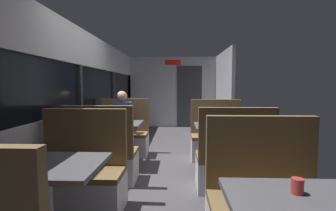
{
  "coord_description": "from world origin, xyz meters",
  "views": [
    {
      "loc": [
        0.17,
        -3.99,
        1.36
      ],
      "look_at": [
        -0.03,
        0.95,
        0.97
      ],
      "focal_mm": 26.47,
      "sensor_mm": 36.0,
      "label": 1
    }
  ],
  "objects_px": {
    "dining_table_mid_window": "(114,129)",
    "dining_table_rear_aisle": "(224,132)",
    "bench_mid_window_facing_entry": "(124,138)",
    "coffee_cup_primary": "(297,186)",
    "dining_table_near_window": "(46,176)",
    "bench_mid_window_facing_end": "(102,159)",
    "bench_front_aisle_facing_entry": "(266,211)",
    "bench_near_window_facing_entry": "(81,180)",
    "bench_rear_aisle_facing_end": "(234,165)",
    "bench_rear_aisle_facing_entry": "(217,141)",
    "seated_passenger": "(123,128)"
  },
  "relations": [
    {
      "from": "dining_table_near_window",
      "to": "bench_near_window_facing_entry",
      "type": "height_order",
      "value": "bench_near_window_facing_entry"
    },
    {
      "from": "dining_table_near_window",
      "to": "bench_rear_aisle_facing_entry",
      "type": "height_order",
      "value": "bench_rear_aisle_facing_entry"
    },
    {
      "from": "bench_front_aisle_facing_entry",
      "to": "bench_rear_aisle_facing_entry",
      "type": "relative_size",
      "value": 1.0
    },
    {
      "from": "bench_mid_window_facing_end",
      "to": "seated_passenger",
      "type": "relative_size",
      "value": 0.87
    },
    {
      "from": "bench_near_window_facing_entry",
      "to": "bench_mid_window_facing_end",
      "type": "distance_m",
      "value": 0.78
    },
    {
      "from": "bench_near_window_facing_entry",
      "to": "bench_front_aisle_facing_entry",
      "type": "bearing_deg",
      "value": -18.53
    },
    {
      "from": "seated_passenger",
      "to": "bench_near_window_facing_entry",
      "type": "bearing_deg",
      "value": -90.0
    },
    {
      "from": "dining_table_near_window",
      "to": "dining_table_rear_aisle",
      "type": "relative_size",
      "value": 1.0
    },
    {
      "from": "bench_mid_window_facing_entry",
      "to": "seated_passenger",
      "type": "height_order",
      "value": "seated_passenger"
    },
    {
      "from": "bench_rear_aisle_facing_entry",
      "to": "bench_front_aisle_facing_entry",
      "type": "bearing_deg",
      "value": -90.0
    },
    {
      "from": "bench_mid_window_facing_end",
      "to": "bench_front_aisle_facing_entry",
      "type": "xyz_separation_m",
      "value": [
        1.79,
        -1.38,
        0.0
      ]
    },
    {
      "from": "seated_passenger",
      "to": "dining_table_near_window",
      "type": "bearing_deg",
      "value": -90.0
    },
    {
      "from": "bench_near_window_facing_entry",
      "to": "bench_mid_window_facing_end",
      "type": "height_order",
      "value": "same"
    },
    {
      "from": "bench_front_aisle_facing_entry",
      "to": "coffee_cup_primary",
      "type": "height_order",
      "value": "bench_front_aisle_facing_entry"
    },
    {
      "from": "bench_front_aisle_facing_entry",
      "to": "bench_rear_aisle_facing_entry",
      "type": "xyz_separation_m",
      "value": [
        0.0,
        2.58,
        0.0
      ]
    },
    {
      "from": "dining_table_near_window",
      "to": "bench_mid_window_facing_end",
      "type": "xyz_separation_m",
      "value": [
        0.0,
        1.48,
        -0.31
      ]
    },
    {
      "from": "bench_rear_aisle_facing_end",
      "to": "coffee_cup_primary",
      "type": "bearing_deg",
      "value": -91.24
    },
    {
      "from": "bench_mid_window_facing_entry",
      "to": "dining_table_rear_aisle",
      "type": "distance_m",
      "value": 2.03
    },
    {
      "from": "bench_mid_window_facing_end",
      "to": "bench_rear_aisle_facing_end",
      "type": "relative_size",
      "value": 1.0
    },
    {
      "from": "dining_table_rear_aisle",
      "to": "bench_mid_window_facing_entry",
      "type": "bearing_deg",
      "value": 153.32
    },
    {
      "from": "dining_table_mid_window",
      "to": "dining_table_rear_aisle",
      "type": "height_order",
      "value": "same"
    },
    {
      "from": "dining_table_mid_window",
      "to": "coffee_cup_primary",
      "type": "xyz_separation_m",
      "value": [
        1.75,
        -2.66,
        0.15
      ]
    },
    {
      "from": "dining_table_near_window",
      "to": "bench_near_window_facing_entry",
      "type": "xyz_separation_m",
      "value": [
        0.0,
        0.7,
        -0.31
      ]
    },
    {
      "from": "bench_rear_aisle_facing_end",
      "to": "bench_rear_aisle_facing_entry",
      "type": "distance_m",
      "value": 1.4
    },
    {
      "from": "bench_mid_window_facing_entry",
      "to": "bench_rear_aisle_facing_end",
      "type": "bearing_deg",
      "value": -41.77
    },
    {
      "from": "dining_table_mid_window",
      "to": "bench_front_aisle_facing_entry",
      "type": "distance_m",
      "value": 2.76
    },
    {
      "from": "dining_table_mid_window",
      "to": "bench_front_aisle_facing_entry",
      "type": "height_order",
      "value": "bench_front_aisle_facing_entry"
    },
    {
      "from": "bench_near_window_facing_entry",
      "to": "bench_front_aisle_facing_entry",
      "type": "height_order",
      "value": "same"
    },
    {
      "from": "bench_mid_window_facing_end",
      "to": "bench_rear_aisle_facing_end",
      "type": "bearing_deg",
      "value": -6.38
    },
    {
      "from": "dining_table_near_window",
      "to": "coffee_cup_primary",
      "type": "distance_m",
      "value": 1.82
    },
    {
      "from": "dining_table_near_window",
      "to": "bench_mid_window_facing_end",
      "type": "relative_size",
      "value": 0.82
    },
    {
      "from": "bench_near_window_facing_entry",
      "to": "coffee_cup_primary",
      "type": "relative_size",
      "value": 12.22
    },
    {
      "from": "coffee_cup_primary",
      "to": "dining_table_mid_window",
      "type": "bearing_deg",
      "value": 123.33
    },
    {
      "from": "bench_mid_window_facing_end",
      "to": "dining_table_rear_aisle",
      "type": "distance_m",
      "value": 1.88
    },
    {
      "from": "bench_near_window_facing_entry",
      "to": "bench_rear_aisle_facing_end",
      "type": "bearing_deg",
      "value": 17.85
    },
    {
      "from": "bench_rear_aisle_facing_entry",
      "to": "seated_passenger",
      "type": "height_order",
      "value": "seated_passenger"
    },
    {
      "from": "dining_table_mid_window",
      "to": "bench_rear_aisle_facing_entry",
      "type": "distance_m",
      "value": 1.88
    },
    {
      "from": "dining_table_mid_window",
      "to": "bench_rear_aisle_facing_entry",
      "type": "height_order",
      "value": "bench_rear_aisle_facing_entry"
    },
    {
      "from": "dining_table_mid_window",
      "to": "bench_rear_aisle_facing_end",
      "type": "relative_size",
      "value": 0.82
    },
    {
      "from": "dining_table_near_window",
      "to": "bench_rear_aisle_facing_entry",
      "type": "distance_m",
      "value": 3.23
    },
    {
      "from": "bench_mid_window_facing_end",
      "to": "bench_rear_aisle_facing_end",
      "type": "height_order",
      "value": "same"
    },
    {
      "from": "bench_mid_window_facing_end",
      "to": "bench_front_aisle_facing_entry",
      "type": "bearing_deg",
      "value": -37.56
    },
    {
      "from": "bench_mid_window_facing_entry",
      "to": "coffee_cup_primary",
      "type": "xyz_separation_m",
      "value": [
        1.75,
        -3.36,
        0.46
      ]
    },
    {
      "from": "dining_table_rear_aisle",
      "to": "bench_rear_aisle_facing_end",
      "type": "xyz_separation_m",
      "value": [
        0.0,
        -0.7,
        -0.31
      ]
    },
    {
      "from": "bench_mid_window_facing_end",
      "to": "bench_front_aisle_facing_entry",
      "type": "relative_size",
      "value": 1.0
    },
    {
      "from": "bench_near_window_facing_entry",
      "to": "dining_table_near_window",
      "type": "bearing_deg",
      "value": -90.0
    },
    {
      "from": "bench_front_aisle_facing_entry",
      "to": "dining_table_rear_aisle",
      "type": "relative_size",
      "value": 1.22
    },
    {
      "from": "bench_front_aisle_facing_entry",
      "to": "dining_table_rear_aisle",
      "type": "xyz_separation_m",
      "value": [
        0.0,
        1.88,
        0.31
      ]
    },
    {
      "from": "bench_rear_aisle_facing_end",
      "to": "dining_table_mid_window",
      "type": "bearing_deg",
      "value": 153.32
    },
    {
      "from": "dining_table_near_window",
      "to": "bench_mid_window_facing_end",
      "type": "height_order",
      "value": "bench_mid_window_facing_end"
    }
  ]
}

